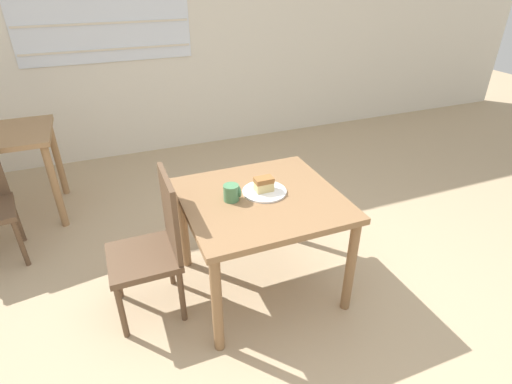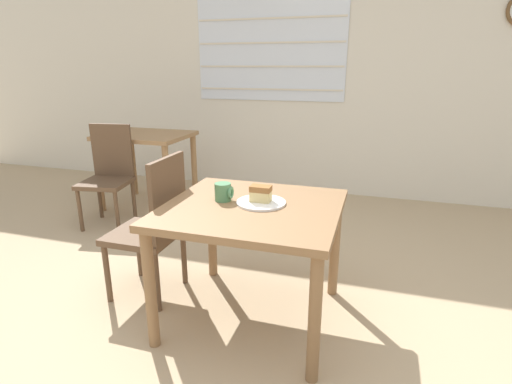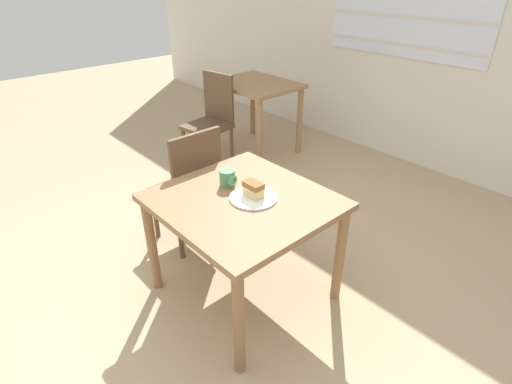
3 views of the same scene
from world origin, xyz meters
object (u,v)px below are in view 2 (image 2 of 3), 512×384
plate (261,202)px  cake_slice (261,193)px  chair_near_window (154,225)px  coffee_mug (224,192)px  dining_table_near (252,222)px  dining_table_far (146,147)px  chair_far_corner (108,173)px

plate → cake_slice: size_ratio=2.41×
chair_near_window → coffee_mug: (0.48, -0.03, 0.27)m
dining_table_near → plate: plate is taller
dining_table_far → plate: size_ratio=3.18×
dining_table_near → chair_near_window: chair_near_window is taller
chair_far_corner → dining_table_far: bearing=72.2°
chair_far_corner → coffee_mug: 1.87m
dining_table_far → cake_slice: size_ratio=7.67×
dining_table_far → plate: 2.28m
chair_far_corner → coffee_mug: size_ratio=9.09×
chair_near_window → chair_far_corner: same height
dining_table_far → cake_slice: bearing=-42.4°
coffee_mug → dining_table_far: bearing=133.5°
coffee_mug → plate: bearing=3.3°
dining_table_far → cake_slice: 2.28m
cake_slice → dining_table_far: bearing=137.6°
chair_far_corner → coffee_mug: (1.55, -1.01, 0.27)m
dining_table_far → coffee_mug: size_ratio=8.59×
plate → dining_table_far: bearing=137.6°
plate → dining_table_near: bearing=-130.6°
chair_near_window → cake_slice: (0.69, -0.01, 0.27)m
chair_near_window → plate: size_ratio=3.36×
coffee_mug → dining_table_near: bearing=-10.0°
coffee_mug → chair_far_corner: bearing=146.8°
dining_table_far → dining_table_near: bearing=-43.8°
dining_table_far → chair_far_corner: bearing=-98.4°
chair_far_corner → plate: 2.04m
cake_slice → coffee_mug: bearing=-175.8°
chair_near_window → plate: bearing=88.6°
chair_near_window → coffee_mug: size_ratio=9.09×
chair_near_window → plate: (0.70, -0.02, 0.22)m
dining_table_near → chair_near_window: (-0.66, 0.06, -0.12)m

